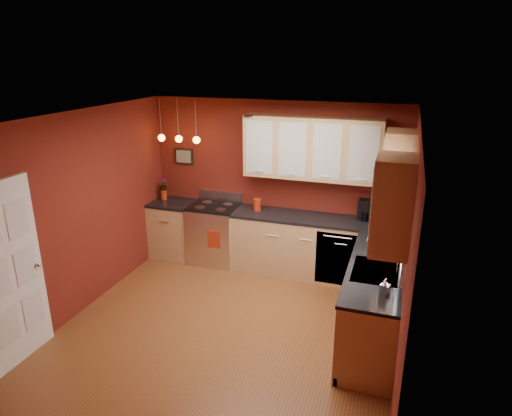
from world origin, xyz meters
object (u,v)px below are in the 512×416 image
(coffee_maker, at_px, (365,211))
(soap_pump, at_px, (385,287))
(red_canister, at_px, (257,205))
(gas_range, at_px, (215,233))
(sink, at_px, (375,273))

(coffee_maker, relative_size, soap_pump, 1.57)
(red_canister, bearing_deg, gas_range, -176.98)
(sink, distance_m, coffee_maker, 1.68)
(gas_range, distance_m, coffee_maker, 2.42)
(gas_range, xyz_separation_m, sink, (2.62, -1.50, 0.43))
(gas_range, height_order, coffee_maker, coffee_maker)
(gas_range, xyz_separation_m, soap_pump, (2.75, -2.05, 0.55))
(sink, distance_m, red_canister, 2.45)
(coffee_maker, distance_m, soap_pump, 2.24)
(red_canister, distance_m, soap_pump, 2.92)
(red_canister, bearing_deg, coffee_maker, 3.91)
(sink, height_order, soap_pump, sink)
(coffee_maker, bearing_deg, red_canister, -172.26)
(coffee_maker, bearing_deg, sink, -76.41)
(sink, xyz_separation_m, red_canister, (-1.91, 1.54, 0.12))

